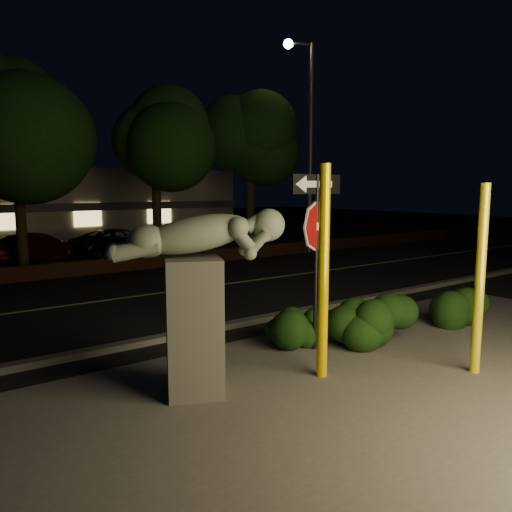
{
  "coord_description": "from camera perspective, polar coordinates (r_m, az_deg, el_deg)",
  "views": [
    {
      "loc": [
        -6.22,
        -5.77,
        2.98
      ],
      "look_at": [
        -0.28,
        2.3,
        1.6
      ],
      "focal_mm": 35.0,
      "sensor_mm": 36.0,
      "label": 1
    }
  ],
  "objects": [
    {
      "name": "ground",
      "position": [
        17.21,
        -14.63,
        -2.39
      ],
      "size": [
        90.0,
        90.0,
        0.0
      ],
      "primitive_type": "plane",
      "color": "black",
      "rests_on": "ground"
    },
    {
      "name": "streetlight",
      "position": [
        22.99,
        5.8,
        14.19
      ],
      "size": [
        1.34,
        0.67,
        9.31
      ],
      "rotation": [
        0.0,
        0.0,
        -0.35
      ],
      "color": "#4A4A4F",
      "rests_on": "ground"
    },
    {
      "name": "yellow_pole_left",
      "position": [
        7.75,
        7.72,
        -1.96
      ],
      "size": [
        0.17,
        0.17,
        3.34
      ],
      "primitive_type": "cylinder",
      "color": "#FFD200",
      "rests_on": "ground"
    },
    {
      "name": "curb",
      "position": [
        11.06,
        -0.7,
        -7.47
      ],
      "size": [
        80.0,
        0.25,
        0.12
      ],
      "primitive_type": "cube",
      "color": "#4C4944",
      "rests_on": "ground"
    },
    {
      "name": "building",
      "position": [
        31.4,
        -25.04,
        5.31
      ],
      "size": [
        22.0,
        10.2,
        4.0
      ],
      "color": "slate",
      "rests_on": "ground"
    },
    {
      "name": "hedge_center",
      "position": [
        9.63,
        5.49,
        -7.51
      ],
      "size": [
        1.81,
        1.15,
        0.87
      ],
      "primitive_type": "ellipsoid",
      "rotation": [
        0.0,
        0.0,
        -0.24
      ],
      "color": "black",
      "rests_on": "ground"
    },
    {
      "name": "tree_far_c",
      "position": [
        20.69,
        -11.53,
        15.13
      ],
      "size": [
        4.8,
        4.8,
        7.84
      ],
      "color": "black",
      "rests_on": "ground"
    },
    {
      "name": "hedge_right",
      "position": [
        9.82,
        13.58,
        -6.48
      ],
      "size": [
        1.93,
        1.24,
        1.17
      ],
      "primitive_type": "ellipsoid",
      "rotation": [
        0.0,
        0.0,
        -0.17
      ],
      "color": "black",
      "rests_on": "ground"
    },
    {
      "name": "patio",
      "position": [
        8.38,
        15.48,
        -13.21
      ],
      "size": [
        14.0,
        6.0,
        0.02
      ],
      "primitive_type": "cube",
      "color": "#4C4944",
      "rests_on": "ground"
    },
    {
      "name": "road",
      "position": [
        14.51,
        -10.21,
        -4.12
      ],
      "size": [
        80.0,
        8.0,
        0.01
      ],
      "primitive_type": "cube",
      "color": "black",
      "rests_on": "ground"
    },
    {
      "name": "lane_marking",
      "position": [
        14.51,
        -10.21,
        -4.07
      ],
      "size": [
        80.0,
        0.12,
        0.0
      ],
      "primitive_type": "cube",
      "color": "#AEA445",
      "rests_on": "road"
    },
    {
      "name": "brick_wall",
      "position": [
        18.37,
        -16.17,
        -1.02
      ],
      "size": [
        40.0,
        0.35,
        0.5
      ],
      "primitive_type": "cube",
      "color": "#482317",
      "rests_on": "ground"
    },
    {
      "name": "sculpture",
      "position": [
        7.1,
        -6.79,
        -2.98
      ],
      "size": [
        2.42,
        1.59,
        2.68
      ],
      "rotation": [
        0.0,
        0.0,
        -0.43
      ],
      "color": "#4C4944",
      "rests_on": "ground"
    },
    {
      "name": "parking_lot",
      "position": [
        23.79,
        -20.92,
        0.14
      ],
      "size": [
        40.0,
        12.0,
        0.01
      ],
      "primitive_type": "cube",
      "color": "black",
      "rests_on": "ground"
    },
    {
      "name": "signpost",
      "position": [
        8.99,
        6.93,
        3.34
      ],
      "size": [
        1.09,
        0.1,
        3.21
      ],
      "rotation": [
        0.0,
        0.0,
        -0.04
      ],
      "color": "black",
      "rests_on": "ground"
    },
    {
      "name": "tree_far_b",
      "position": [
        19.58,
        -26.03,
        16.1
      ],
      "size": [
        5.2,
        5.2,
        8.41
      ],
      "color": "black",
      "rests_on": "ground"
    },
    {
      "name": "hedge_far_right",
      "position": [
        11.67,
        22.14,
        -5.03
      ],
      "size": [
        1.68,
        1.42,
        1.0
      ],
      "primitive_type": "ellipsoid",
      "rotation": [
        0.0,
        0.0,
        -0.43
      ],
      "color": "black",
      "rests_on": "ground"
    },
    {
      "name": "parked_car_dark",
      "position": [
        22.46,
        -15.08,
        1.5
      ],
      "size": [
        4.55,
        2.46,
        1.21
      ],
      "primitive_type": "imported",
      "rotation": [
        0.0,
        0.0,
        1.68
      ],
      "color": "black",
      "rests_on": "ground"
    },
    {
      "name": "parked_car_darkred",
      "position": [
        21.76,
        -23.65,
        0.91
      ],
      "size": [
        4.49,
        2.87,
        1.21
      ],
      "primitive_type": "imported",
      "rotation": [
        0.0,
        0.0,
        1.88
      ],
      "color": "#3C080E",
      "rests_on": "ground"
    },
    {
      "name": "yellow_pole_right",
      "position": [
        8.63,
        24.21,
        -2.56
      ],
      "size": [
        0.15,
        0.15,
        3.05
      ],
      "primitive_type": "cylinder",
      "color": "yellow",
      "rests_on": "ground"
    },
    {
      "name": "tree_far_d",
      "position": [
        23.62,
        -0.65,
        13.76
      ],
      "size": [
        4.4,
        4.4,
        7.42
      ],
      "color": "black",
      "rests_on": "ground"
    }
  ]
}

